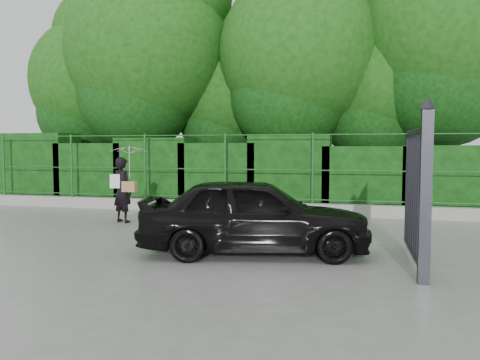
# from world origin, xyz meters

# --- Properties ---
(ground) EXTENTS (80.00, 80.00, 0.00)m
(ground) POSITION_xyz_m (0.00, 0.00, 0.00)
(ground) COLOR gray
(kerb) EXTENTS (14.00, 0.25, 0.30)m
(kerb) POSITION_xyz_m (0.00, 4.50, 0.15)
(kerb) COLOR #9E9E99
(kerb) RESTS_ON ground
(fence) EXTENTS (14.13, 0.06, 1.80)m
(fence) POSITION_xyz_m (0.22, 4.50, 1.20)
(fence) COLOR #1E5520
(fence) RESTS_ON kerb
(hedge) EXTENTS (14.20, 1.20, 2.16)m
(hedge) POSITION_xyz_m (-0.19, 5.50, 0.97)
(hedge) COLOR black
(hedge) RESTS_ON ground
(trees) EXTENTS (17.10, 6.15, 8.08)m
(trees) POSITION_xyz_m (1.14, 7.74, 4.62)
(trees) COLOR black
(trees) RESTS_ON ground
(gate) EXTENTS (0.22, 2.33, 2.36)m
(gate) POSITION_xyz_m (4.60, -0.72, 1.19)
(gate) COLOR black
(gate) RESTS_ON ground
(woman) EXTENTS (0.90, 0.88, 1.78)m
(woman) POSITION_xyz_m (-1.35, 2.37, 1.17)
(woman) COLOR black
(woman) RESTS_ON ground
(car) EXTENTS (3.92, 2.17, 1.26)m
(car) POSITION_xyz_m (2.16, -0.05, 0.63)
(car) COLOR black
(car) RESTS_ON ground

